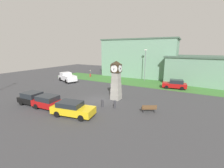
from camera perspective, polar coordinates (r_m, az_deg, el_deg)
ground_plane at (r=20.79m, az=-5.55°, el=-6.03°), size 73.73×73.73×0.00m
clock_tower at (r=20.28m, az=1.59°, el=1.24°), size 1.55×1.51×5.31m
bollard_near_tower at (r=17.72m, az=1.07°, el=-7.67°), size 0.27×0.27×1.00m
bollard_mid_row at (r=18.20m, az=-3.67°, el=-7.22°), size 0.31×0.31×0.96m
car_navy_sedan at (r=21.32m, az=-27.76°, el=-4.84°), size 3.98×2.24×1.54m
car_near_tower at (r=19.08m, az=-22.77°, el=-6.34°), size 4.33×2.18×1.53m
car_by_building at (r=16.31m, az=-14.85°, el=-9.03°), size 4.73×2.60×1.50m
car_far_lot at (r=28.50m, az=22.81°, el=-0.05°), size 4.18×2.29×1.60m
pickup_truck at (r=33.61m, az=-16.64°, el=2.53°), size 5.75×3.95×1.85m
bench at (r=17.06m, az=13.92°, el=-8.87°), size 1.65×1.26×0.90m
pedestrian_near_bench at (r=38.01m, az=-8.29°, el=4.19°), size 0.44×0.46×1.70m
street_lamp_far_side at (r=33.18m, az=12.52°, el=7.80°), size 0.50×0.24×6.78m
warehouse_blue_far at (r=39.07m, az=10.31°, el=9.74°), size 18.48×8.46×9.23m
storefront_low_left at (r=36.16m, az=36.90°, el=4.06°), size 21.37×12.29×5.46m
grass_verge_far at (r=31.51m, az=13.05°, el=0.37°), size 44.24×7.39×0.04m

